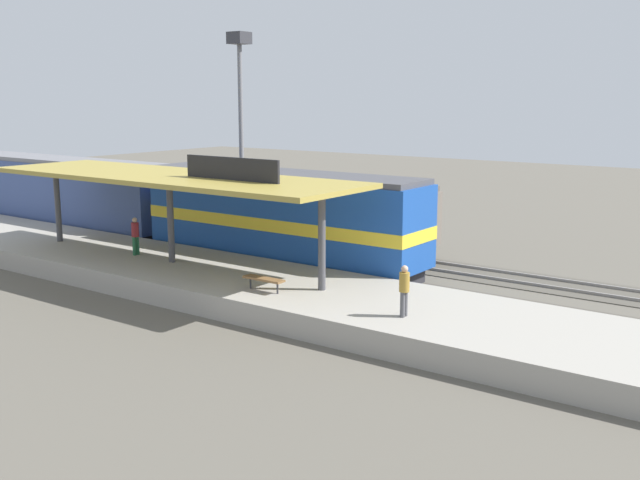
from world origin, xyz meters
TOP-DOWN VIEW (x-y plane):
  - ground_plane at (2.00, 0.00)m, footprint 120.00×120.00m
  - track_near at (0.00, 0.00)m, footprint 3.20×110.00m
  - track_far at (4.60, 0.00)m, footprint 3.20×110.00m
  - platform at (-4.60, 0.00)m, footprint 6.00×44.00m
  - station_canopy at (-4.60, -0.09)m, footprint 5.20×18.00m
  - platform_bench at (-6.00, -6.38)m, footprint 0.44×1.70m
  - locomotive at (0.00, -2.38)m, footprint 2.93×14.43m
  - passenger_carriage_single at (0.00, 15.62)m, footprint 2.90×20.00m
  - freight_car at (4.60, -1.53)m, footprint 2.80×12.00m
  - light_mast at (7.80, 7.01)m, footprint 1.10×1.10m
  - person_waiting at (-5.80, -12.15)m, footprint 0.34×0.34m
  - person_walking at (-4.54, 2.40)m, footprint 0.34×0.34m

SIDE VIEW (x-z plane):
  - ground_plane at x=2.00m, z-range 0.00..0.00m
  - track_near at x=0.00m, z-range -0.05..0.11m
  - track_far at x=4.60m, z-range -0.05..0.11m
  - platform at x=-4.60m, z-range 0.00..0.90m
  - platform_bench at x=-6.00m, z-range 1.09..1.59m
  - person_waiting at x=-5.80m, z-range 1.00..2.71m
  - person_walking at x=-4.54m, z-range 1.00..2.71m
  - freight_car at x=4.60m, z-range 0.20..3.74m
  - passenger_carriage_single at x=0.00m, z-range 0.19..4.43m
  - locomotive at x=0.00m, z-range 0.19..4.63m
  - station_canopy at x=-4.60m, z-range 2.18..6.88m
  - light_mast at x=7.80m, z-range 2.55..14.25m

